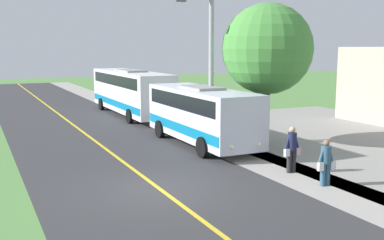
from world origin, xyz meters
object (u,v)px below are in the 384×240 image
(pedestrian_waiting, at_px, (292,148))
(transit_bus_rear, at_px, (131,90))
(shuttle_bus_front, at_px, (201,113))
(street_light_pole, at_px, (209,63))
(pedestrian_with_bags, at_px, (326,161))
(tree_curbside, at_px, (267,49))

(pedestrian_waiting, bearing_deg, transit_bus_rear, -87.56)
(shuttle_bus_front, relative_size, street_light_pole, 1.15)
(shuttle_bus_front, bearing_deg, street_light_pole, -175.86)
(pedestrian_with_bags, bearing_deg, street_light_pole, -87.43)
(shuttle_bus_front, distance_m, street_light_pole, 2.41)
(shuttle_bus_front, height_order, transit_bus_rear, transit_bus_rear)
(street_light_pole, xyz_separation_m, tree_curbside, (-2.54, 1.17, 0.64))
(street_light_pole, bearing_deg, tree_curbside, 155.26)
(shuttle_bus_front, distance_m, tree_curbside, 4.36)
(pedestrian_with_bags, bearing_deg, tree_curbside, -107.96)
(shuttle_bus_front, relative_size, pedestrian_waiting, 4.62)
(shuttle_bus_front, bearing_deg, pedestrian_waiting, 97.15)
(pedestrian_waiting, bearing_deg, pedestrian_with_bags, 89.92)
(shuttle_bus_front, relative_size, transit_bus_rear, 0.72)
(transit_bus_rear, bearing_deg, shuttle_bus_front, 89.84)
(pedestrian_with_bags, bearing_deg, transit_bus_rear, -87.80)
(shuttle_bus_front, relative_size, tree_curbside, 1.20)
(shuttle_bus_front, height_order, street_light_pole, street_light_pole)
(street_light_pole, relative_size, tree_curbside, 1.05)
(transit_bus_rear, relative_size, tree_curbside, 1.66)
(transit_bus_rear, relative_size, street_light_pole, 1.58)
(tree_curbside, bearing_deg, transit_bus_rear, -76.51)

